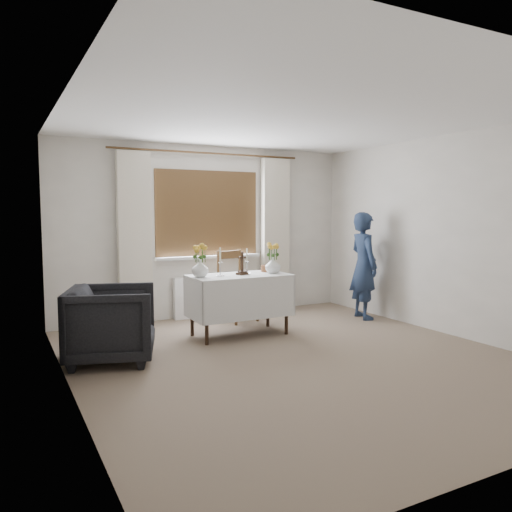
{
  "coord_description": "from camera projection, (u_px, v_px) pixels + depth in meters",
  "views": [
    {
      "loc": [
        -2.79,
        -4.33,
        1.55
      ],
      "look_at": [
        0.02,
        1.0,
        1.01
      ],
      "focal_mm": 35.0,
      "sensor_mm": 36.0,
      "label": 1
    }
  ],
  "objects": [
    {
      "name": "ground",
      "position": [
        298.0,
        359.0,
        5.25
      ],
      "size": [
        5.0,
        5.0,
        0.0
      ],
      "primitive_type": "plane",
      "color": "gray",
      "rests_on": "ground"
    },
    {
      "name": "altar_table",
      "position": [
        240.0,
        305.0,
        6.22
      ],
      "size": [
        1.24,
        0.64,
        0.76
      ],
      "primitive_type": "cube",
      "color": "silver",
      "rests_on": "ground"
    },
    {
      "name": "wooden_chair",
      "position": [
        238.0,
        286.0,
        7.03
      ],
      "size": [
        0.56,
        0.56,
        0.99
      ],
      "primitive_type": null,
      "rotation": [
        0.0,
        0.0,
        0.24
      ],
      "color": "brown",
      "rests_on": "ground"
    },
    {
      "name": "armchair",
      "position": [
        112.0,
        324.0,
        5.13
      ],
      "size": [
        1.09,
        1.07,
        0.79
      ],
      "primitive_type": "imported",
      "rotation": [
        0.0,
        0.0,
        1.25
      ],
      "color": "black",
      "rests_on": "ground"
    },
    {
      "name": "person",
      "position": [
        364.0,
        266.0,
        7.19
      ],
      "size": [
        0.46,
        0.62,
        1.54
      ],
      "primitive_type": "imported",
      "rotation": [
        0.0,
        0.0,
        1.39
      ],
      "color": "navy",
      "rests_on": "ground"
    },
    {
      "name": "radiator",
      "position": [
        210.0,
        296.0,
        7.36
      ],
      "size": [
        1.1,
        0.1,
        0.6
      ],
      "primitive_type": "cube",
      "color": "white",
      "rests_on": "ground"
    },
    {
      "name": "wooden_cross",
      "position": [
        242.0,
        263.0,
        6.19
      ],
      "size": [
        0.16,
        0.13,
        0.29
      ],
      "primitive_type": null,
      "rotation": [
        0.0,
        0.0,
        0.34
      ],
      "color": "black",
      "rests_on": "altar_table"
    },
    {
      "name": "candlestick_left",
      "position": [
        220.0,
        262.0,
        6.03
      ],
      "size": [
        0.11,
        0.11,
        0.35
      ],
      "primitive_type": null,
      "rotation": [
        0.0,
        0.0,
        -0.13
      ],
      "color": "silver",
      "rests_on": "altar_table"
    },
    {
      "name": "candlestick_right",
      "position": [
        247.0,
        261.0,
        6.25
      ],
      "size": [
        0.1,
        0.1,
        0.32
      ],
      "primitive_type": null,
      "rotation": [
        0.0,
        0.0,
        -0.12
      ],
      "color": "silver",
      "rests_on": "altar_table"
    },
    {
      "name": "flower_vase_left",
      "position": [
        200.0,
        268.0,
        5.97
      ],
      "size": [
        0.25,
        0.25,
        0.21
      ],
      "primitive_type": "imported",
      "rotation": [
        0.0,
        0.0,
        0.27
      ],
      "color": "silver",
      "rests_on": "altar_table"
    },
    {
      "name": "flower_vase_right",
      "position": [
        273.0,
        265.0,
        6.34
      ],
      "size": [
        0.2,
        0.2,
        0.2
      ],
      "primitive_type": "imported",
      "rotation": [
        0.0,
        0.0,
        0.02
      ],
      "color": "silver",
      "rests_on": "altar_table"
    },
    {
      "name": "wicker_basket",
      "position": [
        270.0,
        268.0,
        6.53
      ],
      "size": [
        0.27,
        0.27,
        0.09
      ],
      "primitive_type": "cylinder",
      "rotation": [
        0.0,
        0.0,
        -0.22
      ],
      "color": "brown",
      "rests_on": "altar_table"
    }
  ]
}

